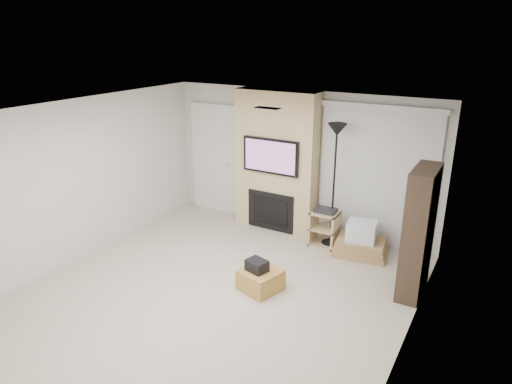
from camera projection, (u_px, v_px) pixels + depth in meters
The scene contains 16 objects.
floor at pixel (213, 296), 6.26m from camera, with size 5.00×5.50×0.00m, color #BAAC97.
ceiling at pixel (206, 115), 5.43m from camera, with size 5.00×5.50×0.00m, color white.
wall_back at pixel (299, 161), 8.09m from camera, with size 5.00×2.50×0.00m, color silver.
wall_front at pixel (7, 325), 3.60m from camera, with size 5.00×2.50×0.00m, color silver.
wall_left at pixel (77, 181), 7.02m from camera, with size 5.50×2.50×0.00m, color silver.
wall_right at pixel (409, 257), 4.67m from camera, with size 5.50×2.50×0.00m, color silver.
hvac_vent at pixel (267, 108), 5.89m from camera, with size 0.35×0.18×0.01m, color silver.
ottoman at pixel (260, 280), 6.38m from camera, with size 0.50×0.50×0.30m, color #AE7D38.
black_bag at pixel (257, 265), 6.30m from camera, with size 0.28×0.22×0.16m, color black.
fireplace_wall at pixel (276, 162), 8.09m from camera, with size 1.50×0.47×2.50m.
entry_door at pixel (215, 159), 8.97m from camera, with size 1.02×0.11×2.14m.
vertical_blinds at pixel (377, 172), 7.39m from camera, with size 1.98×0.10×2.37m.
floor_lamp at pixel (336, 151), 7.24m from camera, with size 0.31×0.31×2.08m.
av_stand at pixel (324, 226), 7.66m from camera, with size 0.45×0.38×0.66m.
box_stack at pixel (361, 242), 7.38m from camera, with size 0.91×0.74×0.56m.
bookshelf at pixel (418, 233), 6.08m from camera, with size 0.30×0.80×1.80m.
Camera 1 is at (3.21, -4.41, 3.45)m, focal length 32.00 mm.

